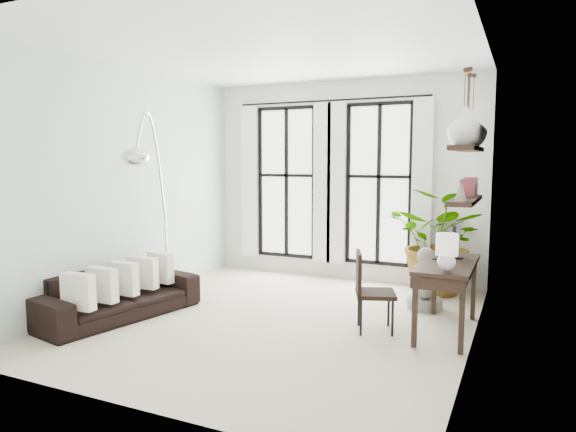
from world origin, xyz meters
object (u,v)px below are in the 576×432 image
Objects in this scene: plant at (442,241)px; desk_chair at (368,286)px; sofa at (118,294)px; buddha at (425,283)px; desk at (447,268)px; arc_lamp at (150,158)px.

plant is 1.69× the size of desk_chair.
buddha reaches higher than sofa.
desk is at bearing -3.24° from desk_chair.
plant is 0.60× the size of arc_lamp.
desk_chair is 1.25m from buddha.
arc_lamp reaches higher than sofa.
arc_lamp is 3.90m from buddha.
arc_lamp reaches higher than desk_chair.
arc_lamp is (-2.83, -0.25, 1.44)m from desk_chair.
buddha is at bearing -94.20° from plant.
plant reaches higher than buddha.
plant is 1.13× the size of desk.
plant is 4.21m from arc_lamp.
desk_chair is (-0.81, -0.26, -0.23)m from desk.
sofa is 0.79× the size of arc_lamp.
arc_lamp is 3.14× the size of buddha.
buddha is (3.37, 1.96, 0.05)m from sofa.
buddha is (-0.06, -0.88, -0.43)m from plant.
desk_chair is at bearing -162.39° from desk.
desk is 1.68× the size of buddha.
desk_chair is at bearing 4.95° from arc_lamp.
plant is 0.98m from buddha.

